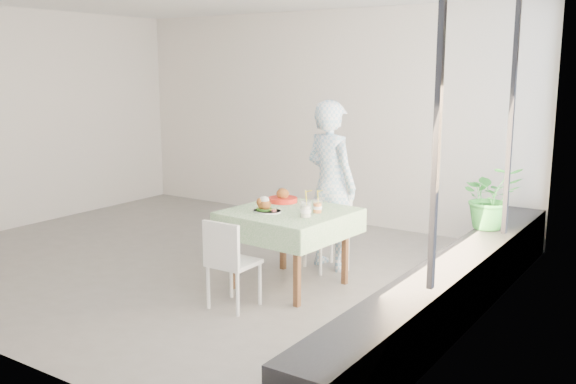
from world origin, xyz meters
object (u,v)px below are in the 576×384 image
Objects in this scene: main_dish at (266,207)px; juice_cup_orange at (317,207)px; chair_near at (233,280)px; diner at (331,185)px; cafe_table at (289,239)px; chair_far at (327,246)px; potted_plant at (491,197)px.

juice_cup_orange is (0.42, 0.23, 0.01)m from main_dish.
diner reaches higher than chair_near.
main_dish is at bearing -131.36° from cafe_table.
chair_far is 1.02m from main_dish.
potted_plant reaches higher than chair_near.
juice_cup_orange is at bearing 11.59° from cafe_table.
potted_plant is (1.46, 0.58, -0.06)m from diner.
main_dish is at bearing -137.48° from potted_plant.
main_dish is (-0.05, 0.56, 0.55)m from chair_near.
cafe_table is 0.85m from diner.
cafe_table is 0.40m from main_dish.
juice_cup_orange reaches higher than chair_far.
diner is at bearing 99.52° from chair_far.
chair_far is 0.46× the size of diner.
juice_cup_orange is 0.40× the size of potted_plant.
chair_near is 0.78m from main_dish.
chair_near is at bearing -97.99° from cafe_table.
diner is 6.90× the size of juice_cup_orange.
potted_plant is at bearing 41.82° from cafe_table.
chair_far is 3.17× the size of juice_cup_orange.
cafe_table is 0.77m from chair_near.
diner is at bearing -158.27° from potted_plant.
juice_cup_orange reaches higher than chair_near.
diner is 2.76× the size of potted_plant.
chair_far reaches higher than chair_near.
juice_cup_orange is (0.26, -0.68, -0.07)m from diner.
diner is at bearing 85.46° from chair_near.
potted_plant is (1.48, 1.32, 0.36)m from cafe_table.
main_dish is 0.45× the size of potted_plant.
chair_far is 1.01× the size of chair_near.
main_dish is (-0.17, -0.91, -0.08)m from diner.
chair_near is at bearing -84.96° from main_dish.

